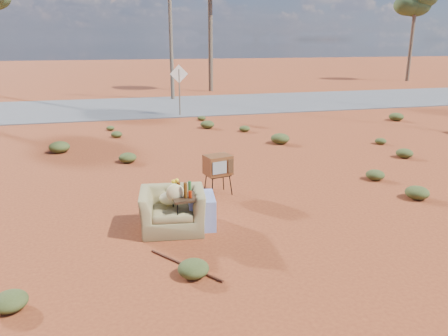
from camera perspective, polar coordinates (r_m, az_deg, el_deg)
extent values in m
plane|color=brown|center=(7.70, -2.19, -8.19)|extent=(140.00, 140.00, 0.00)
cube|color=#565659|center=(22.12, -10.91, 7.85)|extent=(140.00, 7.00, 0.04)
imported|color=olive|center=(7.63, -6.77, -4.62)|extent=(1.19, 0.85, 0.96)
ellipsoid|color=#D1BE7F|center=(7.65, -7.18, -3.95)|extent=(0.35, 0.35, 0.20)
ellipsoid|color=#D1BE7F|center=(7.37, -6.42, -3.21)|extent=(0.31, 0.15, 0.31)
cube|color=navy|center=(7.81, -2.96, -5.57)|extent=(0.55, 0.77, 0.56)
cube|color=black|center=(9.31, -0.80, -0.90)|extent=(0.55, 0.46, 0.03)
cylinder|color=black|center=(9.14, -1.53, -2.67)|extent=(0.03, 0.03, 0.43)
cylinder|color=black|center=(9.33, 0.89, -2.26)|extent=(0.03, 0.03, 0.43)
cylinder|color=black|center=(9.43, -2.45, -2.07)|extent=(0.03, 0.03, 0.43)
cylinder|color=black|center=(9.61, -0.09, -1.68)|extent=(0.03, 0.03, 0.43)
cube|color=brown|center=(9.24, -0.80, 0.41)|extent=(0.62, 0.53, 0.42)
cube|color=gray|center=(9.02, -0.58, 0.01)|extent=(0.32, 0.09, 0.26)
cube|color=#472D19|center=(9.14, 0.87, 0.23)|extent=(0.12, 0.05, 0.30)
cube|color=#332112|center=(7.40, -5.01, -3.86)|extent=(0.48, 0.48, 0.04)
cylinder|color=black|center=(7.32, -6.04, -6.86)|extent=(0.02, 0.02, 0.65)
cylinder|color=black|center=(7.39, -3.22, -6.55)|extent=(0.02, 0.02, 0.65)
cylinder|color=black|center=(7.65, -6.61, -5.81)|extent=(0.02, 0.02, 0.65)
cylinder|color=black|center=(7.72, -3.91, -5.52)|extent=(0.02, 0.02, 0.65)
cylinder|color=#512E0D|center=(7.37, -5.96, -2.81)|extent=(0.06, 0.06, 0.24)
cylinder|color=#512E0D|center=(7.28, -5.05, -2.97)|extent=(0.06, 0.06, 0.26)
cylinder|color=#265725|center=(7.46, -4.50, -2.62)|extent=(0.06, 0.06, 0.22)
cylinder|color=red|center=(7.30, -4.44, -3.48)|extent=(0.06, 0.06, 0.12)
cylinder|color=silver|center=(7.47, -6.30, -3.01)|extent=(0.07, 0.07, 0.13)
ellipsoid|color=yellow|center=(7.42, -6.34, -1.88)|extent=(0.15, 0.15, 0.11)
cylinder|color=#471F12|center=(6.60, -5.10, -12.53)|extent=(0.87, 1.19, 0.04)
cylinder|color=brown|center=(19.20, -5.84, 9.74)|extent=(0.06, 0.06, 2.00)
cube|color=silver|center=(19.12, -5.91, 12.12)|extent=(0.78, 0.04, 0.78)
cylinder|color=brown|center=(28.59, -1.79, 17.00)|extent=(0.28, 0.28, 7.00)
cylinder|color=brown|center=(38.78, 23.31, 15.21)|extent=(0.28, 0.28, 6.50)
ellipsoid|color=#3E5129|center=(38.88, 23.79, 19.24)|extent=(3.20, 3.20, 2.20)
cylinder|color=brown|center=(24.60, -7.02, 18.16)|extent=(0.20, 0.20, 8.00)
ellipsoid|color=#3C4A20|center=(10.96, 19.15, -0.85)|extent=(0.44, 0.44, 0.24)
ellipsoid|color=#3C4A20|center=(13.76, -20.71, 2.58)|extent=(0.60, 0.60, 0.33)
ellipsoid|color=#3C4A20|center=(14.79, 19.77, 3.32)|extent=(0.36, 0.36, 0.20)
ellipsoid|color=#3C4A20|center=(15.87, 2.71, 5.16)|extent=(0.40, 0.40, 0.22)
ellipsoid|color=#3C4A20|center=(16.63, -14.62, 5.07)|extent=(0.30, 0.30, 0.17)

